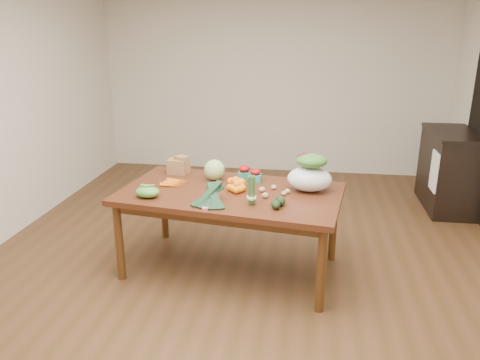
# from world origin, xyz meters

# --- Properties ---
(floor) EXTENTS (6.00, 6.00, 0.00)m
(floor) POSITION_xyz_m (0.00, 0.00, 0.00)
(floor) COLOR #55341D
(floor) RESTS_ON ground
(room_walls) EXTENTS (5.02, 6.02, 2.70)m
(room_walls) POSITION_xyz_m (0.00, 0.00, 1.35)
(room_walls) COLOR beige
(room_walls) RESTS_ON floor
(dining_table) EXTENTS (2.01, 1.30, 0.75)m
(dining_table) POSITION_xyz_m (-0.11, -0.14, 0.38)
(dining_table) COLOR #4B2211
(dining_table) RESTS_ON floor
(cabinet) EXTENTS (0.52, 1.02, 0.94)m
(cabinet) POSITION_xyz_m (2.22, 1.75, 0.47)
(cabinet) COLOR black
(cabinet) RESTS_ON floor
(dish_towel) EXTENTS (0.02, 0.28, 0.45)m
(dish_towel) POSITION_xyz_m (1.96, 1.40, 0.55)
(dish_towel) COLOR white
(dish_towel) RESTS_ON cabinet
(paper_bag) EXTENTS (0.27, 0.23, 0.17)m
(paper_bag) POSITION_xyz_m (-0.70, 0.28, 0.84)
(paper_bag) COLOR brown
(paper_bag) RESTS_ON dining_table
(cabbage) EXTENTS (0.19, 0.19, 0.19)m
(cabbage) POSITION_xyz_m (-0.30, 0.14, 0.85)
(cabbage) COLOR #AECD76
(cabbage) RESTS_ON dining_table
(strawberry_basket_a) EXTENTS (0.13, 0.13, 0.10)m
(strawberry_basket_a) POSITION_xyz_m (-0.04, 0.21, 0.80)
(strawberry_basket_a) COLOR #B70F0C
(strawberry_basket_a) RESTS_ON dining_table
(strawberry_basket_b) EXTENTS (0.12, 0.12, 0.09)m
(strawberry_basket_b) POSITION_xyz_m (0.08, 0.15, 0.80)
(strawberry_basket_b) COLOR red
(strawberry_basket_b) RESTS_ON dining_table
(orange_a) EXTENTS (0.07, 0.07, 0.07)m
(orange_a) POSITION_xyz_m (-0.13, 0.01, 0.79)
(orange_a) COLOR orange
(orange_a) RESTS_ON dining_table
(orange_b) EXTENTS (0.09, 0.09, 0.09)m
(orange_b) POSITION_xyz_m (-0.08, -0.00, 0.79)
(orange_b) COLOR orange
(orange_b) RESTS_ON dining_table
(orange_c) EXTENTS (0.09, 0.09, 0.09)m
(orange_c) POSITION_xyz_m (-0.03, -0.05, 0.80)
(orange_c) COLOR #FF9D0F
(orange_c) RESTS_ON dining_table
(mandarin_cluster) EXTENTS (0.20, 0.20, 0.10)m
(mandarin_cluster) POSITION_xyz_m (-0.05, -0.15, 0.80)
(mandarin_cluster) COLOR orange
(mandarin_cluster) RESTS_ON dining_table
(carrots) EXTENTS (0.25, 0.24, 0.03)m
(carrots) POSITION_xyz_m (-0.64, -0.03, 0.76)
(carrots) COLOR orange
(carrots) RESTS_ON dining_table
(snap_pea_bag) EXTENTS (0.21, 0.15, 0.09)m
(snap_pea_bag) POSITION_xyz_m (-0.76, -0.39, 0.80)
(snap_pea_bag) COLOR #479432
(snap_pea_bag) RESTS_ON dining_table
(kale_bunch) EXTENTS (0.37, 0.44, 0.16)m
(kale_bunch) POSITION_xyz_m (-0.22, -0.50, 0.83)
(kale_bunch) COLOR black
(kale_bunch) RESTS_ON dining_table
(asparagus_bundle) EXTENTS (0.10, 0.13, 0.26)m
(asparagus_bundle) POSITION_xyz_m (0.11, -0.44, 0.88)
(asparagus_bundle) COLOR #4A7736
(asparagus_bundle) RESTS_ON dining_table
(potato_a) EXTENTS (0.05, 0.05, 0.05)m
(potato_a) POSITION_xyz_m (0.17, -0.13, 0.77)
(potato_a) COLOR tan
(potato_a) RESTS_ON dining_table
(potato_b) EXTENTS (0.06, 0.05, 0.05)m
(potato_b) POSITION_xyz_m (0.21, -0.27, 0.77)
(potato_b) COLOR tan
(potato_b) RESTS_ON dining_table
(potato_c) EXTENTS (0.05, 0.04, 0.04)m
(potato_c) POSITION_xyz_m (0.38, -0.13, 0.77)
(potato_c) COLOR #CEBD76
(potato_c) RESTS_ON dining_table
(potato_d) EXTENTS (0.05, 0.04, 0.04)m
(potato_d) POSITION_xyz_m (0.26, -0.05, 0.77)
(potato_d) COLOR tan
(potato_d) RESTS_ON dining_table
(potato_e) EXTENTS (0.05, 0.04, 0.04)m
(potato_e) POSITION_xyz_m (0.36, -0.18, 0.77)
(potato_e) COLOR tan
(potato_e) RESTS_ON dining_table
(avocado_a) EXTENTS (0.10, 0.12, 0.07)m
(avocado_a) POSITION_xyz_m (0.31, -0.50, 0.78)
(avocado_a) COLOR black
(avocado_a) RESTS_ON dining_table
(avocado_b) EXTENTS (0.11, 0.13, 0.08)m
(avocado_b) POSITION_xyz_m (0.34, -0.41, 0.79)
(avocado_b) COLOR black
(avocado_b) RESTS_ON dining_table
(salad_bag) EXTENTS (0.42, 0.34, 0.30)m
(salad_bag) POSITION_xyz_m (0.56, -0.03, 0.90)
(salad_bag) COLOR white
(salad_bag) RESTS_ON dining_table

